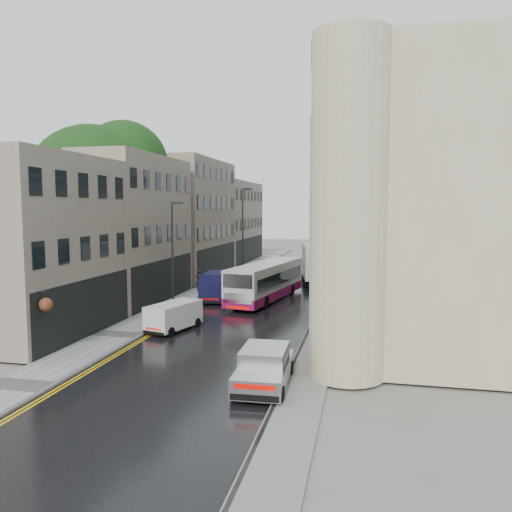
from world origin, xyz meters
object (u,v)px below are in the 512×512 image
at_px(tree_near, 93,211).
at_px(lamp_post_far, 243,233).
at_px(cream_bus, 237,286).
at_px(white_lorry, 305,267).
at_px(silver_hatchback, 234,378).
at_px(lamp_post_near, 173,256).
at_px(navy_van, 201,288).
at_px(pedestrian, 199,280).
at_px(white_van, 150,319).
at_px(tree_far, 164,218).

height_order(tree_near, lamp_post_far, tree_near).
distance_m(cream_bus, white_lorry, 10.36).
xyz_separation_m(silver_hatchback, lamp_post_near, (-8.49, 15.18, 3.01)).
distance_m(navy_van, lamp_post_near, 3.87).
bearing_deg(pedestrian, lamp_post_near, 96.64).
relative_size(white_van, lamp_post_near, 0.50).
relative_size(tree_far, white_lorry, 1.72).
bearing_deg(lamp_post_far, tree_near, -134.40).
relative_size(tree_near, cream_bus, 1.29).
relative_size(white_lorry, lamp_post_far, 0.80).
bearing_deg(cream_bus, silver_hatchback, -65.85).
height_order(silver_hatchback, pedestrian, pedestrian).
relative_size(navy_van, pedestrian, 2.43).
bearing_deg(white_lorry, white_van, -120.49).
relative_size(silver_hatchback, pedestrian, 2.34).
bearing_deg(silver_hatchback, lamp_post_near, 117.15).
xyz_separation_m(tree_far, lamp_post_near, (6.69, -14.63, -2.37)).
bearing_deg(silver_hatchback, pedestrian, 109.81).
bearing_deg(white_van, lamp_post_far, 106.46).
height_order(white_lorry, silver_hatchback, white_lorry).
bearing_deg(white_van, tree_near, 150.18).
xyz_separation_m(white_lorry, pedestrian, (-8.53, -4.44, -0.86)).
distance_m(cream_bus, pedestrian, 6.94).
xyz_separation_m(silver_hatchback, white_van, (-7.27, 8.52, 0.02)).
relative_size(cream_bus, navy_van, 2.36).
relative_size(tree_near, lamp_post_far, 1.53).
relative_size(cream_bus, silver_hatchback, 2.45).
height_order(cream_bus, lamp_post_far, lamp_post_far).
relative_size(silver_hatchback, navy_van, 0.96).
relative_size(pedestrian, lamp_post_near, 0.25).
height_order(white_lorry, white_van, white_lorry).
height_order(white_lorry, navy_van, white_lorry).
distance_m(tree_near, lamp_post_near, 7.81).
height_order(tree_near, silver_hatchback, tree_near).
bearing_deg(white_van, navy_van, 105.50).
bearing_deg(white_van, cream_bus, 87.39).
distance_m(tree_near, navy_van, 10.06).
distance_m(tree_far, navy_van, 15.32).
bearing_deg(white_lorry, cream_bus, -122.38).
height_order(tree_far, lamp_post_far, tree_far).
distance_m(white_lorry, lamp_post_far, 9.46).
height_order(white_lorry, lamp_post_far, lamp_post_far).
bearing_deg(lamp_post_far, tree_far, -178.48).
relative_size(tree_near, lamp_post_near, 1.86).
relative_size(tree_near, navy_van, 3.06).
relative_size(navy_van, lamp_post_near, 0.61).
bearing_deg(cream_bus, tree_far, 140.80).
relative_size(white_van, lamp_post_far, 0.41).
relative_size(cream_bus, white_van, 2.89).
xyz_separation_m(cream_bus, lamp_post_far, (-3.29, 15.12, 3.17)).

